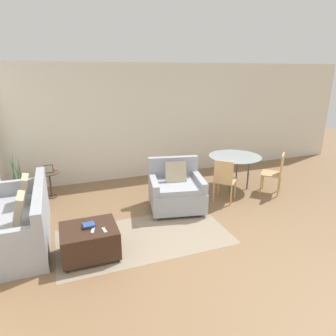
{
  "coord_description": "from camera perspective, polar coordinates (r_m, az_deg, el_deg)",
  "views": [
    {
      "loc": [
        -1.89,
        -3.47,
        2.59
      ],
      "look_at": [
        0.06,
        1.76,
        0.75
      ],
      "focal_mm": 32.0,
      "sensor_mm": 36.0,
      "label": 1
    }
  ],
  "objects": [
    {
      "name": "area_rug",
      "position": [
        5.0,
        -4.46,
        -12.97
      ],
      "size": [
        2.74,
        1.42,
        0.01
      ],
      "color": "gray",
      "rests_on": "ground_plane"
    },
    {
      "name": "dining_chair_near_right",
      "position": [
        6.85,
        19.91,
        -0.5
      ],
      "size": [
        0.59,
        0.59,
        0.9
      ],
      "color": "tan",
      "rests_on": "ground_plane"
    },
    {
      "name": "picture_frame",
      "position": [
        6.67,
        -21.8,
        -0.16
      ],
      "size": [
        0.18,
        0.07,
        0.17
      ],
      "color": "black",
      "rests_on": "side_table"
    },
    {
      "name": "wall_back",
      "position": [
        7.38,
        -5.39,
        8.68
      ],
      "size": [
        12.0,
        0.06,
        2.75
      ],
      "color": "silver",
      "rests_on": "ground_plane"
    },
    {
      "name": "couch",
      "position": [
        5.29,
        -25.96,
        -9.28
      ],
      "size": [
        0.84,
        2.05,
        0.92
      ],
      "color": "#999EA8",
      "rests_on": "ground_plane"
    },
    {
      "name": "armchair",
      "position": [
        5.81,
        1.56,
        -4.3
      ],
      "size": [
        1.17,
        1.12,
        0.94
      ],
      "color": "#999EA8",
      "rests_on": "ground_plane"
    },
    {
      "name": "dining_table",
      "position": [
        6.92,
        12.6,
        1.64
      ],
      "size": [
        1.17,
        1.17,
        0.74
      ],
      "color": "#99A8AD",
      "rests_on": "ground_plane"
    },
    {
      "name": "side_table",
      "position": [
        6.75,
        -21.56,
        -2.14
      ],
      "size": [
        0.41,
        0.41,
        0.55
      ],
      "color": "#4C3828",
      "rests_on": "ground_plane"
    },
    {
      "name": "ground_plane",
      "position": [
        4.73,
        7.04,
        -15.14
      ],
      "size": [
        20.0,
        20.0,
        0.0
      ],
      "primitive_type": "plane",
      "color": "brown"
    },
    {
      "name": "ottoman",
      "position": [
        4.58,
        -14.72,
        -13.18
      ],
      "size": [
        0.79,
        0.67,
        0.45
      ],
      "color": "#382319",
      "rests_on": "ground_plane"
    },
    {
      "name": "potted_plant",
      "position": [
        6.77,
        -26.4,
        -4.28
      ],
      "size": [
        0.43,
        0.43,
        1.07
      ],
      "color": "maroon",
      "rests_on": "ground_plane"
    },
    {
      "name": "book_stack",
      "position": [
        4.49,
        -14.95,
        -10.54
      ],
      "size": [
        0.2,
        0.17,
        0.04
      ],
      "color": "black",
      "rests_on": "ottoman"
    },
    {
      "name": "dining_chair_near_left",
      "position": [
        6.13,
        10.68,
        -1.87
      ],
      "size": [
        0.59,
        0.59,
        0.9
      ],
      "color": "tan",
      "rests_on": "ground_plane"
    },
    {
      "name": "tv_remote_secondary",
      "position": [
        4.36,
        -12.02,
        -11.47
      ],
      "size": [
        0.06,
        0.15,
        0.01
      ],
      "color": "#B7B7BC",
      "rests_on": "ottoman"
    },
    {
      "name": "tv_remote_primary",
      "position": [
        4.39,
        -14.13,
        -11.44
      ],
      "size": [
        0.08,
        0.15,
        0.01
      ],
      "color": "#B7B7BC",
      "rests_on": "ottoman"
    }
  ]
}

